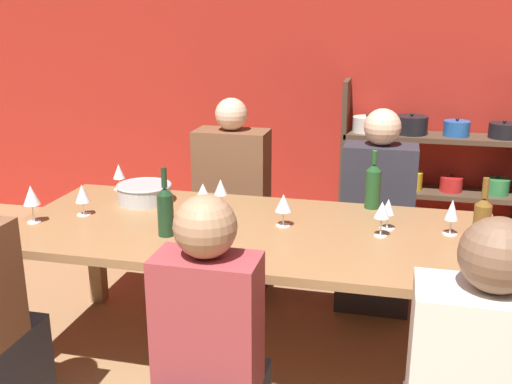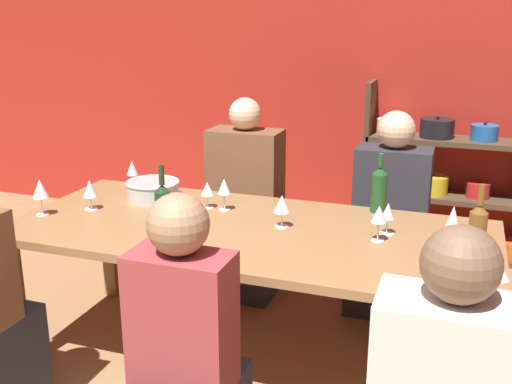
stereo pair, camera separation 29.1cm
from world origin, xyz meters
name	(u,v)px [view 1 (the left image)]	position (x,y,z in m)	size (l,w,h in m)	color
wall_back_red	(322,62)	(0.00, 3.83, 1.35)	(8.80, 0.06, 2.70)	red
shelf_unit	(431,184)	(0.87, 3.63, 0.50)	(1.30, 0.30, 1.24)	#4C3828
dining_table	(251,243)	(-0.06, 1.80, 0.65)	(2.30, 1.01, 0.72)	olive
mixing_bowl	(144,192)	(-0.72, 2.07, 0.78)	(0.30, 0.30, 0.10)	#B7BABC
wine_bottle_green	(481,226)	(0.96, 1.68, 0.86)	(0.07, 0.07, 0.34)	brown
wine_bottle_dark	(165,210)	(-0.41, 1.62, 0.85)	(0.07, 0.07, 0.32)	#19381E
wine_bottle_amber	(373,185)	(0.49, 2.25, 0.85)	(0.08, 0.08, 0.31)	#1E4C23
wine_glass_empty_a	(31,196)	(-1.11, 1.63, 0.86)	(0.08, 0.08, 0.19)	white
wine_glass_red_a	(221,188)	(-0.27, 2.01, 0.85)	(0.07, 0.07, 0.17)	white
wine_glass_empty_b	(388,208)	(0.58, 1.94, 0.83)	(0.07, 0.07, 0.15)	white
wine_glass_red_b	(82,195)	(-0.93, 1.79, 0.83)	(0.07, 0.07, 0.16)	white
wine_glass_red_c	(511,260)	(1.03, 1.40, 0.84)	(0.08, 0.08, 0.15)	white
wine_glass_white_a	(181,220)	(-0.29, 1.49, 0.85)	(0.07, 0.07, 0.17)	white
wine_glass_white_b	(203,191)	(-0.37, 2.02, 0.82)	(0.07, 0.07, 0.14)	white
wine_glass_red_d	(283,204)	(0.09, 1.87, 0.83)	(0.08, 0.08, 0.16)	white
wine_glass_red_e	(382,211)	(0.55, 1.83, 0.85)	(0.07, 0.07, 0.17)	white
wine_glass_red_f	(119,172)	(-0.95, 2.25, 0.83)	(0.07, 0.07, 0.15)	white
wine_glass_red_g	(452,211)	(0.86, 1.93, 0.84)	(0.07, 0.07, 0.17)	white
cell_phone	(186,220)	(-0.40, 1.83, 0.73)	(0.17, 0.13, 0.01)	black
person_far_a	(376,232)	(0.51, 2.68, 0.43)	(0.43, 0.54, 1.18)	#2D2D38
person_far_b	(233,222)	(-0.38, 2.63, 0.44)	(0.45, 0.56, 1.22)	#2D2D38
person_near_c	(209,382)	(-0.01, 0.98, 0.42)	(0.37, 0.46, 1.13)	#2D2D38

